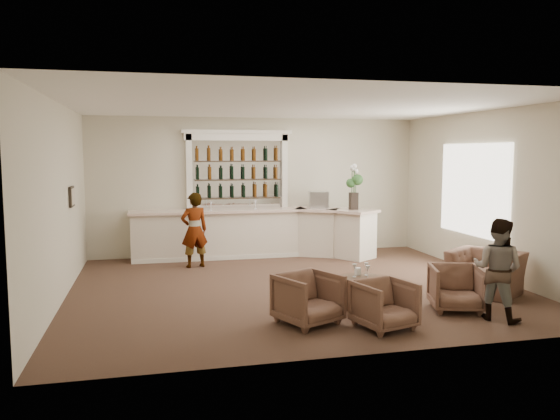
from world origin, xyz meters
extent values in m
plane|color=brown|center=(0.00, 0.00, 0.00)|extent=(8.00, 8.00, 0.00)
cube|color=beige|center=(0.00, 3.50, 1.65)|extent=(8.00, 0.04, 3.30)
cube|color=beige|center=(-4.00, 0.00, 1.65)|extent=(0.04, 7.00, 3.30)
cube|color=beige|center=(4.00, 0.00, 1.65)|extent=(0.04, 7.00, 3.30)
cube|color=white|center=(0.00, 0.00, 3.30)|extent=(8.00, 7.00, 0.04)
cube|color=white|center=(3.97, 0.50, 1.70)|extent=(0.05, 2.40, 1.90)
cube|color=black|center=(-3.97, 1.20, 1.65)|extent=(0.04, 0.46, 0.38)
cube|color=beige|center=(-3.94, 1.20, 1.65)|extent=(0.01, 0.38, 0.30)
cube|color=white|center=(-1.00, 3.15, 0.54)|extent=(4.00, 0.70, 1.08)
cube|color=beige|center=(-1.00, 3.13, 1.11)|extent=(4.10, 0.82, 0.06)
cube|color=white|center=(1.35, 2.92, 0.54)|extent=(1.12, 1.04, 1.08)
cube|color=beige|center=(1.35, 2.90, 1.11)|extent=(1.27, 1.19, 0.06)
cube|color=white|center=(2.05, 2.40, 0.54)|extent=(1.08, 1.14, 1.08)
cube|color=beige|center=(2.05, 2.38, 1.11)|extent=(1.24, 1.29, 0.06)
cube|color=silver|center=(-1.00, 2.82, 0.05)|extent=(4.00, 0.06, 0.10)
cube|color=white|center=(-0.50, 3.48, 1.95)|extent=(2.15, 0.02, 1.65)
cube|color=silver|center=(-1.65, 3.42, 1.45)|extent=(0.14, 0.16, 2.90)
cube|color=silver|center=(0.65, 3.42, 1.45)|extent=(0.14, 0.16, 2.90)
cube|color=silver|center=(-0.50, 3.42, 2.84)|extent=(2.52, 0.16, 0.18)
cube|color=silver|center=(-0.50, 3.42, 2.96)|extent=(2.64, 0.20, 0.08)
cube|color=#312518|center=(-0.50, 3.37, 1.38)|extent=(2.05, 0.20, 0.03)
cube|color=#312518|center=(-0.50, 3.37, 1.82)|extent=(2.05, 0.20, 0.03)
cube|color=#312518|center=(-0.50, 3.37, 2.26)|extent=(2.05, 0.20, 0.03)
cylinder|color=#46301E|center=(0.70, -1.58, 0.25)|extent=(0.67, 0.67, 0.50)
imported|color=gray|center=(-1.65, 2.18, 0.81)|extent=(0.66, 0.51, 1.62)
imported|color=gray|center=(2.41, -2.60, 0.75)|extent=(0.90, 0.93, 1.51)
imported|color=brown|center=(-0.36, -2.16, 0.37)|extent=(1.06, 1.07, 0.74)
imported|color=brown|center=(0.62, -2.61, 0.34)|extent=(0.90, 0.91, 0.68)
imported|color=brown|center=(2.08, -2.05, 0.36)|extent=(0.97, 0.98, 0.71)
imported|color=brown|center=(3.17, -1.21, 0.37)|extent=(1.48, 1.51, 0.74)
cube|color=#ABAAAF|center=(1.40, 3.00, 1.34)|extent=(0.51, 0.45, 0.39)
cube|color=black|center=(2.07, 2.41, 1.34)|extent=(0.18, 0.18, 0.40)
cube|color=white|center=(0.68, -1.44, 0.56)|extent=(0.08, 0.08, 0.12)
camera|label=1|loc=(-2.53, -9.53, 2.46)|focal=35.00mm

